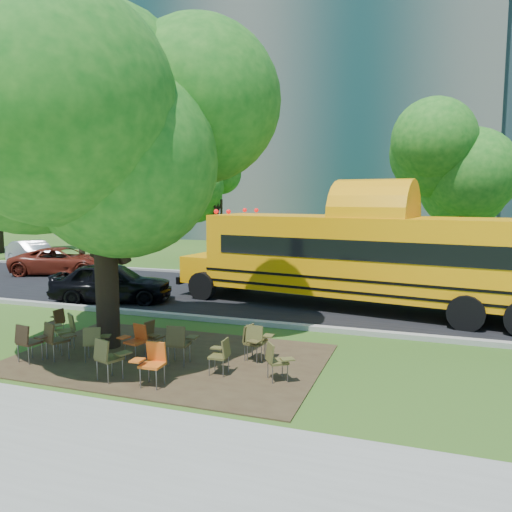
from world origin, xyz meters
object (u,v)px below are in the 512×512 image
at_px(chair_13, 257,338).
at_px(bg_car_silver, 33,253).
at_px(chair_5, 152,360).
at_px(main_tree, 102,136).
at_px(chair_10, 152,334).
at_px(chair_9, 66,327).
at_px(chair_0, 28,339).
at_px(chair_1, 55,337).
at_px(bg_car_red, 63,261).
at_px(chair_12, 252,339).
at_px(chair_4, 108,355).
at_px(chair_2, 94,340).
at_px(chair_8, 57,320).
at_px(chair_6, 221,353).
at_px(school_bus, 370,257).
at_px(chair_7, 276,358).
at_px(chair_3, 136,338).
at_px(chair_11, 179,341).

xyz_separation_m(chair_13, bg_car_silver, (-16.42, 10.79, 0.14)).
xyz_separation_m(chair_5, bg_car_silver, (-14.97, 12.88, 0.13)).
xyz_separation_m(main_tree, chair_13, (3.80, 0.21, -4.59)).
bearing_deg(chair_10, chair_13, 104.48).
xyz_separation_m(chair_5, chair_9, (-3.27, 1.46, -0.01)).
bearing_deg(chair_0, bg_car_silver, 141.94).
height_order(chair_1, bg_car_silver, bg_car_silver).
xyz_separation_m(bg_car_silver, bg_car_red, (3.63, -1.94, -0.02)).
relative_size(chair_12, bg_car_red, 0.18).
distance_m(main_tree, chair_4, 5.16).
height_order(chair_2, chair_8, chair_2).
distance_m(main_tree, chair_2, 4.74).
xyz_separation_m(main_tree, chair_6, (3.38, -0.87, -4.63)).
relative_size(school_bus, chair_13, 14.90).
xyz_separation_m(chair_7, bg_car_red, (-13.56, 9.94, 0.15)).
bearing_deg(chair_4, chair_8, 163.23).
distance_m(chair_3, chair_8, 3.06).
distance_m(chair_5, chair_12, 2.46).
bearing_deg(chair_12, chair_0, -55.53).
height_order(chair_1, chair_3, chair_1).
bearing_deg(bg_car_silver, bg_car_red, -93.75).
xyz_separation_m(chair_3, bg_car_silver, (-13.76, 11.56, 0.17)).
distance_m(chair_8, chair_13, 5.60).
xyz_separation_m(chair_11, chair_13, (1.52, 0.85, -0.04)).
distance_m(chair_9, bg_car_red, 12.45).
relative_size(chair_3, bg_car_silver, 0.20).
bearing_deg(chair_3, chair_4, 112.72).
xyz_separation_m(chair_3, chair_10, (0.14, 0.49, -0.02)).
height_order(main_tree, chair_7, main_tree).
bearing_deg(bg_car_silver, chair_6, -102.16).
height_order(chair_12, bg_car_silver, bg_car_silver).
xyz_separation_m(chair_10, bg_car_red, (-10.27, 9.12, 0.17)).
bearing_deg(chair_6, school_bus, -18.67).
relative_size(chair_3, chair_11, 0.87).
height_order(chair_3, chair_13, chair_13).
distance_m(chair_2, chair_11, 1.96).
xyz_separation_m(chair_5, chair_10, (-1.07, 1.81, -0.06)).
bearing_deg(chair_1, main_tree, 90.91).
xyz_separation_m(main_tree, bg_car_silver, (-12.62, 11.00, -4.45)).
distance_m(chair_0, chair_2, 1.45).
height_order(chair_10, bg_car_red, bg_car_red).
relative_size(main_tree, chair_1, 9.65).
relative_size(chair_3, chair_13, 0.95).
height_order(chair_2, chair_13, chair_13).
bearing_deg(chair_10, chair_5, 38.79).
height_order(bg_car_silver, bg_car_red, bg_car_silver).
bearing_deg(chair_13, chair_3, -164.61).
bearing_deg(chair_10, chair_0, -47.71).
bearing_deg(chair_3, chair_9, 8.40).
bearing_deg(chair_9, bg_car_red, -14.26).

